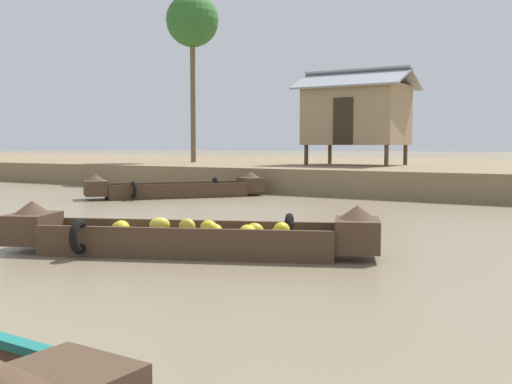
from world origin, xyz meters
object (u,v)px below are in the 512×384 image
at_px(banana_boat, 189,236).
at_px(palm_tree_near, 192,22).
at_px(stilt_house_left, 356,114).
at_px(cargo_boat_upstream, 177,189).

bearing_deg(banana_boat, palm_tree_near, 127.07).
bearing_deg(stilt_house_left, cargo_boat_upstream, -110.61).
xyz_separation_m(banana_boat, palm_tree_near, (-11.72, 15.51, 7.03)).
distance_m(cargo_boat_upstream, stilt_house_left, 8.72).
distance_m(banana_boat, stilt_house_left, 16.29).
distance_m(cargo_boat_upstream, palm_tree_near, 11.59).
relative_size(stilt_house_left, palm_tree_near, 0.57).
bearing_deg(cargo_boat_upstream, stilt_house_left, 69.39).
height_order(banana_boat, cargo_boat_upstream, banana_boat).
xyz_separation_m(cargo_boat_upstream, palm_tree_near, (-5.13, 7.64, 7.05)).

